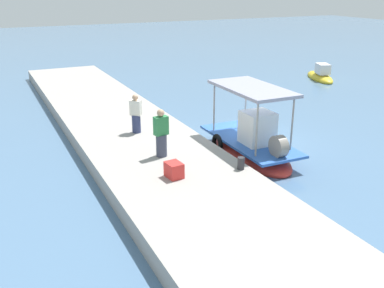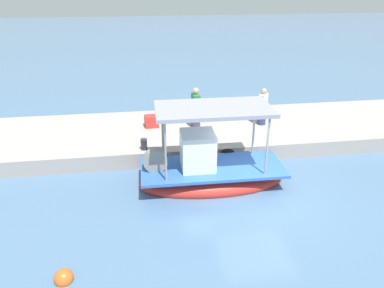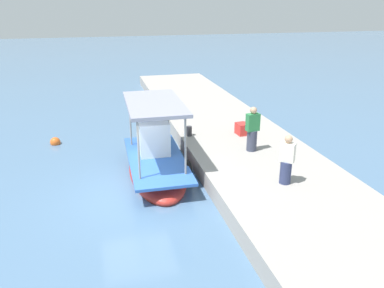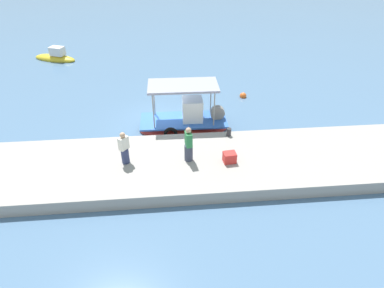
% 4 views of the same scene
% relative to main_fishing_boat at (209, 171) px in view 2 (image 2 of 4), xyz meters
% --- Properties ---
extents(ground_plane, '(120.00, 120.00, 0.00)m').
position_rel_main_fishing_boat_xyz_m(ground_plane, '(-1.49, 0.96, -0.49)').
color(ground_plane, slate).
extents(dock_quay, '(36.00, 4.75, 0.62)m').
position_rel_main_fishing_boat_xyz_m(dock_quay, '(-1.49, -3.79, -0.18)').
color(dock_quay, '#A29C95').
rests_on(dock_quay, ground_plane).
extents(main_fishing_boat, '(5.06, 2.17, 3.14)m').
position_rel_main_fishing_boat_xyz_m(main_fishing_boat, '(0.00, 0.00, 0.00)').
color(main_fishing_boat, red).
rests_on(main_fishing_boat, ground_plane).
extents(fisherman_near_bollard, '(0.51, 0.51, 1.62)m').
position_rel_main_fishing_boat_xyz_m(fisherman_near_bollard, '(-3.03, -3.68, 0.87)').
color(fisherman_near_bollard, navy).
rests_on(fisherman_near_bollard, dock_quay).
extents(fisherman_by_crate, '(0.43, 0.53, 1.75)m').
position_rel_main_fishing_boat_xyz_m(fisherman_by_crate, '(-0.11, -3.74, 0.93)').
color(fisherman_by_crate, '#3B4054').
rests_on(fisherman_by_crate, dock_quay).
extents(mooring_bollard, '(0.24, 0.24, 0.42)m').
position_rel_main_fishing_boat_xyz_m(mooring_bollard, '(2.16, -1.80, 0.34)').
color(mooring_bollard, '#2D2D33').
rests_on(mooring_bollard, dock_quay).
extents(cargo_crate, '(0.62, 0.51, 0.50)m').
position_rel_main_fishing_boat_xyz_m(cargo_crate, '(1.77, -4.07, 0.38)').
color(cargo_crate, red).
rests_on(cargo_crate, dock_quay).
extents(marker_buoy, '(0.46, 0.46, 0.46)m').
position_rel_main_fishing_boat_xyz_m(marker_buoy, '(4.25, 3.94, -0.40)').
color(marker_buoy, orange).
rests_on(marker_buoy, ground_plane).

